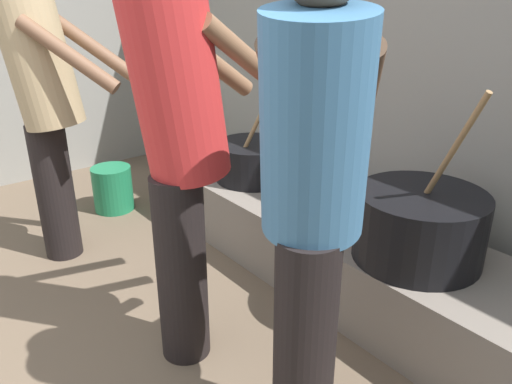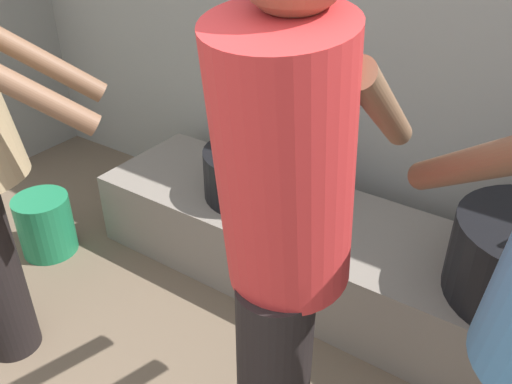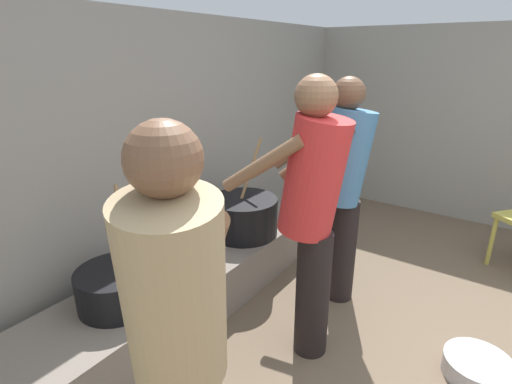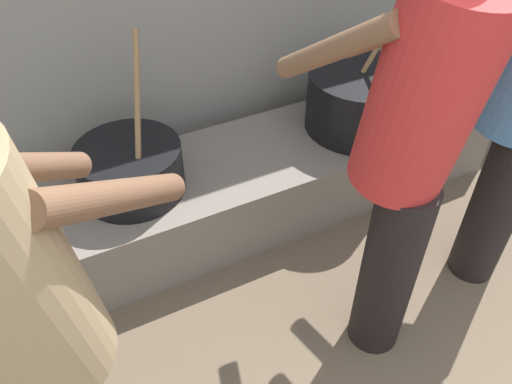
% 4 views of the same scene
% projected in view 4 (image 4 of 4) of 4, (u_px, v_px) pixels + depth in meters
% --- Properties ---
extents(hearth_ledge, '(2.58, 0.60, 0.36)m').
position_uv_depth(hearth_ledge, '(253.00, 182.00, 2.54)').
color(hearth_ledge, slate).
rests_on(hearth_ledge, ground_plane).
extents(cooking_pot_main, '(0.45, 0.45, 0.67)m').
position_uv_depth(cooking_pot_main, '(131.00, 169.00, 2.15)').
color(cooking_pot_main, black).
rests_on(cooking_pot_main, hearth_ledge).
extents(cooking_pot_secondary, '(0.54, 0.54, 0.75)m').
position_uv_depth(cooking_pot_secondary, '(361.00, 100.00, 2.50)').
color(cooking_pot_secondary, black).
rests_on(cooking_pot_secondary, hearth_ledge).
extents(cook_in_red_shirt, '(0.39, 0.70, 1.64)m').
position_uv_depth(cook_in_red_shirt, '(412.00, 144.00, 1.49)').
color(cook_in_red_shirt, black).
rests_on(cook_in_red_shirt, ground_plane).
extents(cook_in_tan_shirt, '(0.69, 0.68, 1.58)m').
position_uv_depth(cook_in_tan_shirt, '(24.00, 335.00, 1.05)').
color(cook_in_tan_shirt, black).
rests_on(cook_in_tan_shirt, ground_plane).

